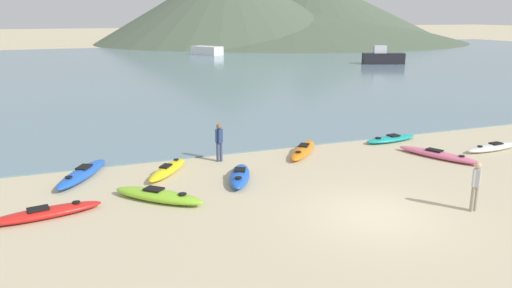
# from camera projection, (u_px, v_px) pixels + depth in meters

# --- Properties ---
(ground_plane) EXTENTS (400.00, 400.00, 0.00)m
(ground_plane) POSITION_uv_depth(u_px,v_px,m) (375.00, 216.00, 14.40)
(ground_plane) COLOR #C6B793
(bay_water) EXTENTS (160.00, 70.00, 0.06)m
(bay_water) POSITION_uv_depth(u_px,v_px,m) (141.00, 68.00, 52.81)
(bay_water) COLOR slate
(bay_water) RESTS_ON ground_plane
(far_hill_left) EXTENTS (52.91, 52.91, 15.18)m
(far_hill_left) POSITION_uv_depth(u_px,v_px,m) (230.00, 3.00, 98.15)
(far_hill_left) COLOR #4C5B47
(far_hill_left) RESTS_ON ground_plane
(far_hill_midleft) EXTENTS (74.30, 74.30, 9.08)m
(far_hill_midleft) POSITION_uv_depth(u_px,v_px,m) (286.00, 19.00, 106.55)
(far_hill_midleft) COLOR #4C5B47
(far_hill_midleft) RESTS_ON ground_plane
(far_hill_midright) EXTENTS (56.90, 56.90, 13.39)m
(far_hill_midright) POSITION_uv_depth(u_px,v_px,m) (313.00, 9.00, 108.96)
(far_hill_midright) COLOR #4C5B47
(far_hill_midright) RESTS_ON ground_plane
(kayak_on_sand_0) EXTENTS (1.66, 2.66, 0.39)m
(kayak_on_sand_0) POSITION_uv_depth(u_px,v_px,m) (240.00, 176.00, 17.37)
(kayak_on_sand_0) COLOR blue
(kayak_on_sand_0) RESTS_ON ground_plane
(kayak_on_sand_1) EXTENTS (1.92, 3.46, 0.33)m
(kayak_on_sand_1) POSITION_uv_depth(u_px,v_px,m) (438.00, 155.00, 20.11)
(kayak_on_sand_1) COLOR #E5668C
(kayak_on_sand_1) RESTS_ON ground_plane
(kayak_on_sand_2) EXTENTS (2.10, 2.51, 0.39)m
(kayak_on_sand_2) POSITION_uv_depth(u_px,v_px,m) (168.00, 170.00, 18.06)
(kayak_on_sand_2) COLOR yellow
(kayak_on_sand_2) RESTS_ON ground_plane
(kayak_on_sand_3) EXTENTS (3.27, 1.21, 0.34)m
(kayak_on_sand_3) POSITION_uv_depth(u_px,v_px,m) (45.00, 213.00, 14.22)
(kayak_on_sand_3) COLOR red
(kayak_on_sand_3) RESTS_ON ground_plane
(kayak_on_sand_4) EXTENTS (2.56, 2.91, 0.35)m
(kayak_on_sand_4) POSITION_uv_depth(u_px,v_px,m) (303.00, 150.00, 20.75)
(kayak_on_sand_4) COLOR orange
(kayak_on_sand_4) RESTS_ON ground_plane
(kayak_on_sand_5) EXTENTS (2.82, 1.07, 0.30)m
(kayak_on_sand_5) POSITION_uv_depth(u_px,v_px,m) (391.00, 139.00, 22.71)
(kayak_on_sand_5) COLOR teal
(kayak_on_sand_5) RESTS_ON ground_plane
(kayak_on_sand_6) EXTENTS (2.78, 2.75, 0.39)m
(kayak_on_sand_6) POSITION_uv_depth(u_px,v_px,m) (158.00, 196.00, 15.49)
(kayak_on_sand_6) COLOR #8CCC2D
(kayak_on_sand_6) RESTS_ON ground_plane
(kayak_on_sand_7) EXTENTS (3.00, 0.85, 0.32)m
(kayak_on_sand_7) POSITION_uv_depth(u_px,v_px,m) (493.00, 147.00, 21.22)
(kayak_on_sand_7) COLOR white
(kayak_on_sand_7) RESTS_ON ground_plane
(kayak_on_sand_8) EXTENTS (2.28, 3.30, 0.40)m
(kayak_on_sand_8) POSITION_uv_depth(u_px,v_px,m) (82.00, 174.00, 17.60)
(kayak_on_sand_8) COLOR blue
(kayak_on_sand_8) RESTS_ON ground_plane
(person_near_foreground) EXTENTS (0.31, 0.27, 1.51)m
(person_near_foreground) POSITION_uv_depth(u_px,v_px,m) (476.00, 183.00, 14.52)
(person_near_foreground) COLOR gray
(person_near_foreground) RESTS_ON ground_plane
(person_near_waterline) EXTENTS (0.31, 0.26, 1.52)m
(person_near_waterline) POSITION_uv_depth(u_px,v_px,m) (219.00, 140.00, 19.47)
(person_near_waterline) COLOR #384260
(person_near_waterline) RESTS_ON ground_plane
(moored_boat_0) EXTENTS (4.84, 2.72, 2.08)m
(moored_boat_0) POSITION_uv_depth(u_px,v_px,m) (383.00, 58.00, 56.86)
(moored_boat_0) COLOR black
(moored_boat_0) RESTS_ON bay_water
(moored_boat_2) EXTENTS (4.04, 4.75, 1.17)m
(moored_boat_2) POSITION_uv_depth(u_px,v_px,m) (207.00, 51.00, 69.51)
(moored_boat_2) COLOR white
(moored_boat_2) RESTS_ON bay_water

